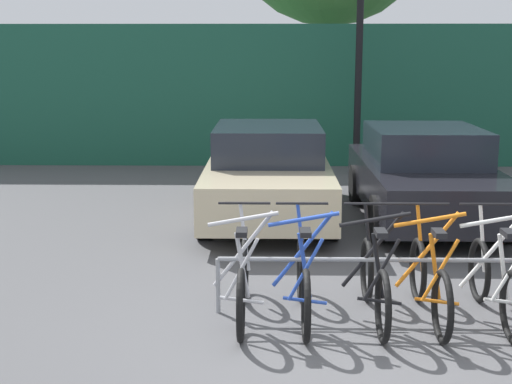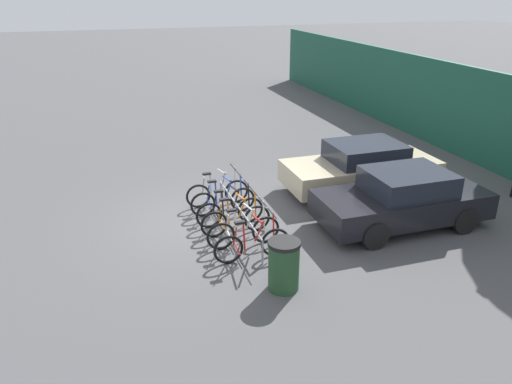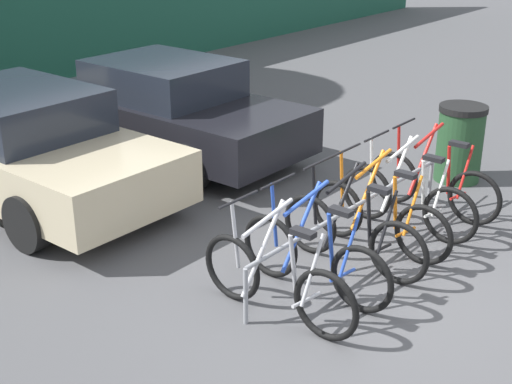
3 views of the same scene
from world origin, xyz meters
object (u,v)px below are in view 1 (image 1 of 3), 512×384
at_px(bike_rack, 400,266).
at_px(car_black, 424,175).
at_px(car_beige, 268,172).
at_px(lamp_post, 360,20).
at_px(bicycle_black, 374,282).
at_px(bicycle_silver, 243,281).
at_px(bicycle_white, 495,282).
at_px(bicycle_orange, 429,282).
at_px(bicycle_blue, 303,281).

height_order(bike_rack, car_black, car_black).
bearing_deg(car_beige, bike_rack, -72.27).
bearing_deg(lamp_post, bicycle_black, -95.56).
relative_size(bike_rack, car_beige, 0.82).
height_order(bicycle_silver, car_black, car_black).
relative_size(bicycle_white, lamp_post, 0.31).
relative_size(car_beige, lamp_post, 0.80).
bearing_deg(bicycle_black, bicycle_silver, 177.85).
bearing_deg(bicycle_black, bike_rack, 27.28).
bearing_deg(lamp_post, car_beige, -115.30).
relative_size(bicycle_black, lamp_post, 0.31).
xyz_separation_m(bicycle_orange, bicycle_white, (0.62, 0.00, 0.00)).
height_order(bicycle_silver, bicycle_black, same).
relative_size(bicycle_black, bicycle_white, 1.00).
xyz_separation_m(car_black, lamp_post, (-0.53, 3.99, 2.39)).
xyz_separation_m(bicycle_silver, bicycle_orange, (1.77, 0.00, 0.00)).
bearing_deg(car_beige, bicycle_silver, -93.14).
relative_size(bike_rack, bicycle_blue, 2.09).
bearing_deg(bicycle_blue, car_black, 61.14).
distance_m(bike_rack, lamp_post, 8.26).
bearing_deg(car_beige, bicycle_blue, -85.26).
distance_m(bicycle_silver, car_beige, 4.19).
relative_size(bicycle_silver, car_beige, 0.39).
height_order(bicycle_orange, car_beige, car_beige).
distance_m(bicycle_blue, bicycle_black, 0.68).
bearing_deg(bicycle_black, car_black, 69.71).
bearing_deg(bicycle_orange, bicycle_black, -176.15).
distance_m(bicycle_silver, bicycle_black, 1.25).
relative_size(bicycle_silver, bicycle_black, 1.00).
bearing_deg(bicycle_orange, bike_rack, 153.77).
distance_m(bicycle_silver, car_black, 4.75).
xyz_separation_m(bicycle_silver, bicycle_blue, (0.57, 0.00, 0.00)).
height_order(bicycle_orange, car_black, car_black).
distance_m(bicycle_silver, bicycle_orange, 1.77).
bearing_deg(bicycle_blue, car_beige, 92.32).
bearing_deg(bicycle_silver, bicycle_blue, 2.77).
relative_size(bike_rack, bicycle_black, 2.09).
bearing_deg(bicycle_white, bicycle_blue, -177.69).
xyz_separation_m(bicycle_silver, bicycle_white, (2.39, 0.00, 0.00)).
bearing_deg(car_beige, car_black, -4.53).
distance_m(car_beige, car_black, 2.33).
height_order(bike_rack, bicycle_blue, bicycle_blue).
xyz_separation_m(bicycle_black, bicycle_orange, (0.52, 0.00, 0.00)).
height_order(bicycle_blue, bicycle_white, same).
bearing_deg(bicycle_white, car_black, 89.98).
distance_m(car_beige, lamp_post, 4.84).
xyz_separation_m(bicycle_orange, lamp_post, (0.26, 7.97, 2.70)).
bearing_deg(bicycle_silver, bicycle_orange, 2.77).
height_order(bicycle_black, bicycle_white, same).
distance_m(bike_rack, bicycle_black, 0.32).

